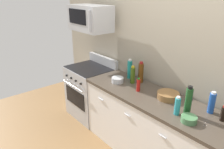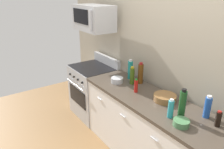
% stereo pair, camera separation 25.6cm
% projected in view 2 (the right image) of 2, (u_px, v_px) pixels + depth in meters
% --- Properties ---
extents(back_wall, '(5.44, 0.10, 2.70)m').
position_uv_depth(back_wall, '(185.00, 62.00, 2.59)').
color(back_wall, '#9E937F').
rests_on(back_wall, ground_plane).
extents(counter_unit, '(2.35, 0.66, 0.92)m').
position_uv_depth(counter_unit, '(155.00, 135.00, 2.70)').
color(counter_unit, white).
rests_on(counter_unit, ground_plane).
extents(range_oven, '(0.76, 0.69, 1.07)m').
position_uv_depth(range_oven, '(94.00, 90.00, 3.88)').
color(range_oven, '#B7BABF').
rests_on(range_oven, ground_plane).
extents(microwave, '(0.74, 0.44, 0.40)m').
position_uv_depth(microwave, '(93.00, 18.00, 3.43)').
color(microwave, '#B7BABF').
extents(bottle_sparkling_teal, '(0.07, 0.07, 0.30)m').
position_uv_depth(bottle_sparkling_teal, '(130.00, 70.00, 3.18)').
color(bottle_sparkling_teal, '#197F7A').
rests_on(bottle_sparkling_teal, countertop_slab).
extents(bottle_dish_soap, '(0.06, 0.06, 0.21)m').
position_uv_depth(bottle_dish_soap, '(171.00, 109.00, 2.22)').
color(bottle_dish_soap, teal).
rests_on(bottle_dish_soap, countertop_slab).
extents(bottle_hot_sauce_red, '(0.05, 0.05, 0.18)m').
position_uv_depth(bottle_hot_sauce_red, '(136.00, 86.00, 2.78)').
color(bottle_hot_sauce_red, '#B21914').
rests_on(bottle_hot_sauce_red, countertop_slab).
extents(bottle_wine_amber, '(0.08, 0.08, 0.31)m').
position_uv_depth(bottle_wine_amber, '(141.00, 74.00, 3.02)').
color(bottle_wine_amber, '#59330F').
rests_on(bottle_wine_amber, countertop_slab).
extents(bottle_soy_sauce_dark, '(0.06, 0.06, 0.17)m').
position_uv_depth(bottle_soy_sauce_dark, '(218.00, 119.00, 2.08)').
color(bottle_soy_sauce_dark, black).
rests_on(bottle_soy_sauce_dark, countertop_slab).
extents(bottle_olive_oil, '(0.07, 0.07, 0.26)m').
position_uv_depth(bottle_olive_oil, '(132.00, 76.00, 3.01)').
color(bottle_olive_oil, '#385114').
rests_on(bottle_olive_oil, countertop_slab).
extents(bottle_wine_green, '(0.07, 0.07, 0.33)m').
position_uv_depth(bottle_wine_green, '(182.00, 104.00, 2.20)').
color(bottle_wine_green, '#19471E').
rests_on(bottle_wine_green, countertop_slab).
extents(bottle_soda_blue, '(0.07, 0.07, 0.25)m').
position_uv_depth(bottle_soda_blue, '(208.00, 107.00, 2.21)').
color(bottle_soda_blue, '#1E4CA5').
rests_on(bottle_soda_blue, countertop_slab).
extents(bowl_wooden_salad, '(0.27, 0.27, 0.08)m').
position_uv_depth(bowl_wooden_salad, '(165.00, 98.00, 2.57)').
color(bowl_wooden_salad, brown).
rests_on(bowl_wooden_salad, countertop_slab).
extents(bowl_steel_prep, '(0.17, 0.17, 0.07)m').
position_uv_depth(bowl_steel_prep, '(117.00, 80.00, 3.08)').
color(bowl_steel_prep, '#B2B5BA').
rests_on(bowl_steel_prep, countertop_slab).
extents(bowl_green_glaze, '(0.16, 0.16, 0.06)m').
position_uv_depth(bowl_green_glaze, '(181.00, 123.00, 2.10)').
color(bowl_green_glaze, '#477A4C').
rests_on(bowl_green_glaze, countertop_slab).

